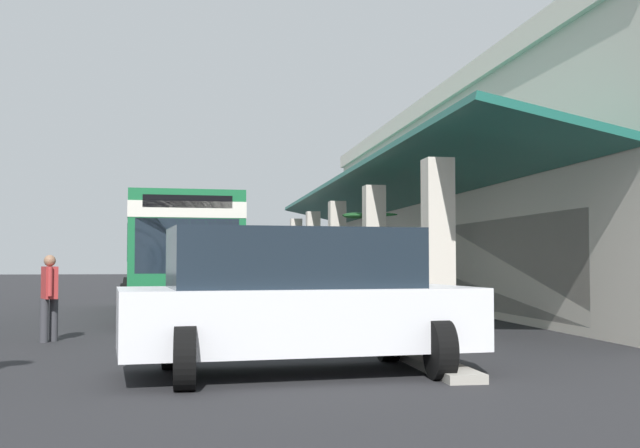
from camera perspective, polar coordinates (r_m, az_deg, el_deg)
The scene contains 7 objects.
ground at distance 30.55m, azimuth 5.84°, elevation -5.51°, with size 120.00×120.00×0.00m, color #262628.
curb_strip at distance 27.09m, azimuth -1.72°, elevation -5.77°, with size 34.91×0.50×0.12m, color #9E998E.
plaza_building at distance 29.86m, azimuth 16.94°, elevation 1.35°, with size 29.39×14.06×7.11m.
transit_bus at distance 22.91m, azimuth -10.47°, elevation -1.81°, with size 11.38×3.45×3.34m.
parked_suv_white at distance 10.75m, azimuth -1.66°, elevation -5.42°, with size 3.07×4.99×1.97m.
pedestrian at distance 15.81m, azimuth -18.98°, elevation -4.75°, with size 0.66×0.38×1.64m.
potted_palm at distance 23.67m, azimuth 3.39°, elevation -4.68°, with size 1.76×1.68×3.03m.
Camera 1 is at (29.53, 0.32, 1.54)m, focal length 44.27 mm.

